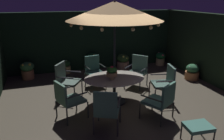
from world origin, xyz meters
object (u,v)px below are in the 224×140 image
object	(u,v)px
patio_chair_south	(165,81)
potted_plant_back_left	(123,62)
potted_plant_left_near	(160,58)
potted_plant_right_near	(192,72)
patio_chair_southeast	(161,99)
ottoman_footrest	(198,127)
potted_plant_right_far	(92,61)
centerpiece_planter	(112,72)
patio_chair_north	(66,78)
patio_umbrella	(115,11)
patio_chair_northeast	(67,98)
patio_chair_east	(107,108)
patio_dining_table	(114,82)
patio_chair_west	(94,69)
potted_plant_left_far	(66,67)
potted_plant_back_right	(27,70)
patio_chair_southwest	(138,69)
potted_plant_back_center	(140,60)

from	to	relation	value
patio_chair_south	potted_plant_back_left	bearing A→B (deg)	92.89
patio_chair_south	potted_plant_left_near	distance (m)	3.57
patio_chair_south	potted_plant_right_near	bearing A→B (deg)	32.75
patio_chair_south	patio_chair_southeast	bearing A→B (deg)	-125.32
ottoman_footrest	potted_plant_right_far	xyz separation A→B (m)	(-0.98, 5.34, 0.05)
potted_plant_right_far	patio_chair_south	bearing A→B (deg)	-67.35
centerpiece_planter	patio_chair_north	bearing A→B (deg)	142.27
patio_chair_south	patio_umbrella	bearing A→B (deg)	167.75
patio_chair_northeast	potted_plant_right_near	xyz separation A→B (m)	(4.68, 1.42, -0.29)
patio_chair_east	patio_chair_southeast	bearing A→B (deg)	3.11
patio_dining_table	centerpiece_planter	world-z (taller)	centerpiece_planter
patio_chair_west	potted_plant_left_far	world-z (taller)	patio_chair_west
potted_plant_left_near	potted_plant_back_right	size ratio (longest dim) A/B	0.88
patio_chair_southeast	patio_chair_west	distance (m)	2.91
potted_plant_right_near	potted_plant_back_left	distance (m)	2.73
patio_chair_southwest	potted_plant_right_far	xyz separation A→B (m)	(-1.09, 2.08, -0.17)
patio_dining_table	patio_chair_north	size ratio (longest dim) A/B	1.64
patio_umbrella	patio_chair_west	size ratio (longest dim) A/B	2.88
patio_dining_table	potted_plant_left_near	distance (m)	4.22
potted_plant_back_left	potted_plant_back_right	distance (m)	3.72
patio_chair_southwest	potted_plant_right_near	distance (m)	2.18
potted_plant_right_near	potted_plant_back_center	xyz separation A→B (m)	(-1.12, 2.06, 0.01)
patio_dining_table	patio_chair_east	xyz separation A→B (m)	(-0.63, -1.34, -0.03)
patio_chair_north	patio_chair_west	distance (m)	1.22
ottoman_footrest	potted_plant_back_left	xyz separation A→B (m)	(0.27, 5.04, -0.02)
patio_chair_southeast	potted_plant_back_center	distance (m)	4.45
potted_plant_left_far	potted_plant_back_center	xyz separation A→B (m)	(3.18, -0.07, 0.02)
patio_chair_southwest	potted_plant_right_near	size ratio (longest dim) A/B	1.79
ottoman_footrest	potted_plant_left_far	size ratio (longest dim) A/B	1.14
patio_chair_southeast	potted_plant_back_right	xyz separation A→B (m)	(-3.20, 4.05, -0.20)
patio_chair_east	potted_plant_left_far	world-z (taller)	patio_chair_east
potted_plant_back_right	potted_plant_left_near	bearing A→B (deg)	0.55
patio_chair_southwest	potted_plant_left_near	bearing A→B (deg)	43.87
ottoman_footrest	potted_plant_right_near	size ratio (longest dim) A/B	1.00
patio_chair_east	patio_chair_west	size ratio (longest dim) A/B	1.03
patio_umbrella	patio_chair_northeast	bearing A→B (deg)	-158.51
centerpiece_planter	ottoman_footrest	bearing A→B (deg)	-62.88
ottoman_footrest	potted_plant_right_near	xyz separation A→B (m)	(2.28, 3.20, -0.08)
patio_chair_southeast	potted_plant_back_right	distance (m)	5.17
patio_chair_southwest	patio_chair_west	distance (m)	1.47
patio_chair_west	potted_plant_left_far	size ratio (longest dim) A/B	1.98
centerpiece_planter	potted_plant_back_left	distance (m)	3.21
patio_chair_east	potted_plant_back_right	world-z (taller)	patio_chair_east
patio_chair_north	potted_plant_left_far	bearing A→B (deg)	83.25
patio_chair_southeast	patio_chair_southwest	distance (m)	2.25
patio_chair_east	potted_plant_back_center	distance (m)	5.13
patio_chair_south	potted_plant_left_far	size ratio (longest dim) A/B	2.03
potted_plant_right_near	potted_plant_right_far	bearing A→B (deg)	146.58
centerpiece_planter	potted_plant_left_far	world-z (taller)	centerpiece_planter
patio_chair_southeast	patio_chair_southwest	world-z (taller)	patio_chair_southwest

